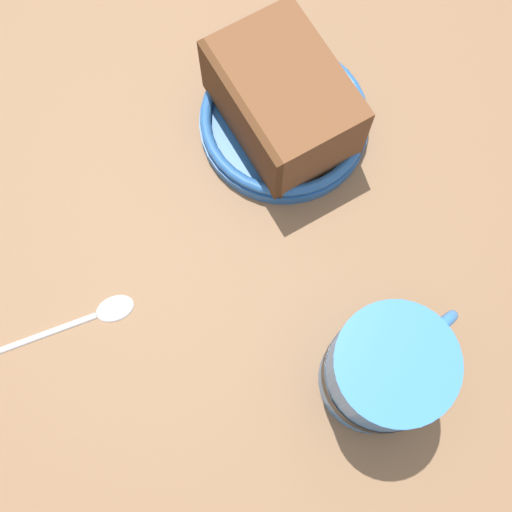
# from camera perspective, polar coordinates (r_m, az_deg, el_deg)

# --- Properties ---
(ground_plane) EXTENTS (1.28, 1.28, 0.02)m
(ground_plane) POSITION_cam_1_polar(r_m,az_deg,el_deg) (0.55, 7.01, 1.05)
(ground_plane) COLOR brown
(small_plate) EXTENTS (0.14, 0.14, 0.02)m
(small_plate) POSITION_cam_1_polar(r_m,az_deg,el_deg) (0.56, 2.40, 11.42)
(small_plate) COLOR #26599E
(small_plate) RESTS_ON ground_plane
(cake_slice) EXTENTS (0.13, 0.11, 0.07)m
(cake_slice) POSITION_cam_1_polar(r_m,az_deg,el_deg) (0.53, 2.30, 13.06)
(cake_slice) COLOR #472814
(cake_slice) RESTS_ON small_plate
(tea_mug) EXTENTS (0.08, 0.10, 0.10)m
(tea_mug) POSITION_cam_1_polar(r_m,az_deg,el_deg) (0.47, 10.82, -9.60)
(tea_mug) COLOR #3372BF
(tea_mug) RESTS_ON ground_plane
(teaspoon) EXTENTS (0.02, 0.12, 0.01)m
(teaspoon) POSITION_cam_1_polar(r_m,az_deg,el_deg) (0.53, -13.97, -5.03)
(teaspoon) COLOR silver
(teaspoon) RESTS_ON ground_plane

